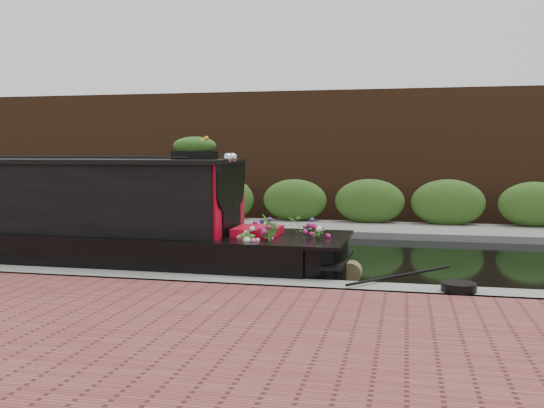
# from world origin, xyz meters

# --- Properties ---
(ground) EXTENTS (80.00, 80.00, 0.00)m
(ground) POSITION_xyz_m (0.00, 0.00, 0.00)
(ground) COLOR black
(ground) RESTS_ON ground
(near_bank_coping) EXTENTS (40.00, 0.60, 0.50)m
(near_bank_coping) POSITION_xyz_m (0.00, -3.30, 0.00)
(near_bank_coping) COLOR gray
(near_bank_coping) RESTS_ON ground
(near_bank_pavers) EXTENTS (40.00, 7.00, 0.50)m
(near_bank_pavers) POSITION_xyz_m (0.00, -7.00, 0.00)
(near_bank_pavers) COLOR brown
(near_bank_pavers) RESTS_ON ground
(far_bank_path) EXTENTS (40.00, 2.40, 0.34)m
(far_bank_path) POSITION_xyz_m (0.00, 4.20, 0.00)
(far_bank_path) COLOR slate
(far_bank_path) RESTS_ON ground
(far_hedge) EXTENTS (40.00, 1.10, 2.80)m
(far_hedge) POSITION_xyz_m (0.00, 5.10, 0.00)
(far_hedge) COLOR #31571D
(far_hedge) RESTS_ON ground
(far_brick_wall) EXTENTS (40.00, 1.00, 8.00)m
(far_brick_wall) POSITION_xyz_m (0.00, 7.20, 0.00)
(far_brick_wall) COLOR #4C2C19
(far_brick_wall) RESTS_ON ground
(narrowboat) EXTENTS (11.12, 2.13, 2.61)m
(narrowboat) POSITION_xyz_m (-3.42, -1.99, 0.77)
(narrowboat) COLOR black
(narrowboat) RESTS_ON ground
(rope_fender) EXTENTS (0.35, 0.31, 0.35)m
(rope_fender) POSITION_xyz_m (2.44, -2.00, 0.18)
(rope_fender) COLOR brown
(rope_fender) RESTS_ON ground
(coiled_mooring_rope) EXTENTS (0.47, 0.47, 0.12)m
(coiled_mooring_rope) POSITION_xyz_m (4.03, -3.35, 0.31)
(coiled_mooring_rope) COLOR black
(coiled_mooring_rope) RESTS_ON near_bank_coping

